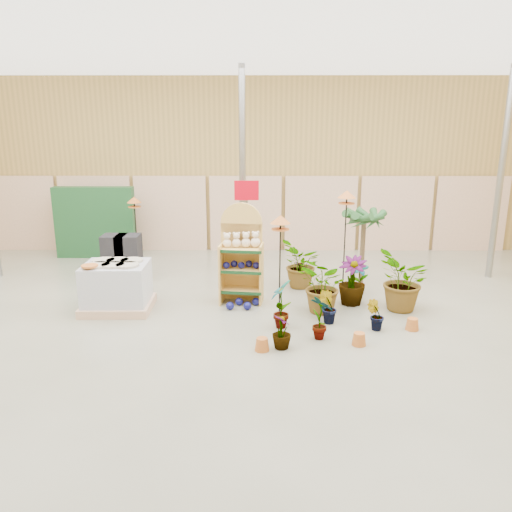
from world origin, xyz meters
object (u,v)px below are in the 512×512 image
at_px(display_shelf, 242,257).
at_px(pallet_stack, 117,287).
at_px(potted_plant_2, 324,286).
at_px(bird_table_front, 280,223).

xyz_separation_m(display_shelf, pallet_stack, (-2.26, -0.52, -0.42)).
height_order(pallet_stack, potted_plant_2, potted_plant_2).
bearing_deg(bird_table_front, potted_plant_2, 23.15).
bearing_deg(display_shelf, pallet_stack, -159.72).
bearing_deg(pallet_stack, display_shelf, 11.92).
height_order(bird_table_front, potted_plant_2, bird_table_front).
relative_size(bird_table_front, potted_plant_2, 1.83).
xyz_separation_m(display_shelf, bird_table_front, (0.69, -1.01, 0.85)).
height_order(display_shelf, bird_table_front, display_shelf).
relative_size(pallet_stack, potted_plant_2, 1.23).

